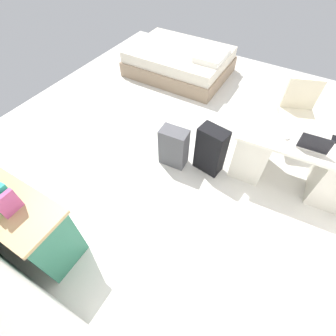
% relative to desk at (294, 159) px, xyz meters
% --- Properties ---
extents(ground_plane, '(6.14, 6.14, 0.00)m').
position_rel_desk_xyz_m(ground_plane, '(1.35, 0.09, -0.38)').
color(ground_plane, silver).
extents(desk, '(1.49, 0.77, 0.72)m').
position_rel_desk_xyz_m(desk, '(0.00, 0.00, 0.00)').
color(desk, silver).
rests_on(desk, ground_plane).
extents(office_chair, '(0.59, 0.59, 0.94)m').
position_rel_desk_xyz_m(office_chair, '(0.18, -0.76, 0.04)').
color(office_chair, black).
rests_on(office_chair, ground_plane).
extents(credenza, '(1.80, 0.48, 0.79)m').
position_rel_desk_xyz_m(credenza, '(2.47, 2.28, 0.02)').
color(credenza, '#2D7056').
rests_on(credenza, ground_plane).
extents(bed, '(1.91, 1.42, 0.58)m').
position_rel_desk_xyz_m(bed, '(2.51, -1.66, -0.13)').
color(bed, gray).
rests_on(bed, ground_plane).
extents(suitcase_black, '(0.39, 0.27, 0.68)m').
position_rel_desk_xyz_m(suitcase_black, '(0.96, 0.35, -0.04)').
color(suitcase_black, black).
rests_on(suitcase_black, ground_plane).
extents(suitcase_spare_grey, '(0.38, 0.25, 0.57)m').
position_rel_desk_xyz_m(suitcase_spare_grey, '(1.42, 0.50, -0.09)').
color(suitcase_spare_grey, '#4C4C51').
rests_on(suitcase_spare_grey, ground_plane).
extents(laptop, '(0.33, 0.24, 0.21)m').
position_rel_desk_xyz_m(laptop, '(-0.07, 0.11, 0.39)').
color(laptop, silver).
rests_on(laptop, desk).
extents(computer_mouse, '(0.07, 0.10, 0.03)m').
position_rel_desk_xyz_m(computer_mouse, '(0.19, 0.09, 0.36)').
color(computer_mouse, white).
rests_on(computer_mouse, desk).
extents(cell_phone_near_laptop, '(0.07, 0.14, 0.01)m').
position_rel_desk_xyz_m(cell_phone_near_laptop, '(-0.28, -0.16, 0.35)').
color(cell_phone_near_laptop, black).
rests_on(cell_phone_near_laptop, desk).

